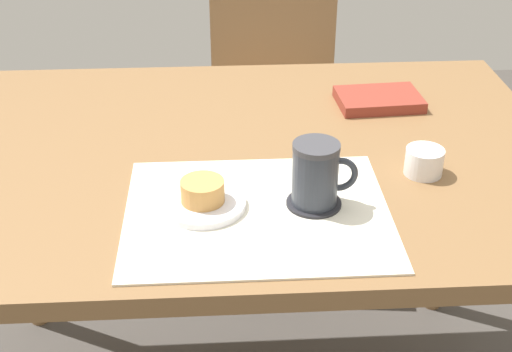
{
  "coord_description": "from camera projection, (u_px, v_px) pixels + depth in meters",
  "views": [
    {
      "loc": [
        -0.04,
        -1.23,
        1.41
      ],
      "look_at": [
        0.02,
        -0.19,
        0.8
      ],
      "focal_mm": 50.0,
      "sensor_mm": 36.0,
      "label": 1
    }
  ],
  "objects": [
    {
      "name": "dining_table",
      "position": [
        241.0,
        182.0,
        1.43
      ],
      "size": [
        1.27,
        0.88,
        0.75
      ],
      "color": "brown",
      "rests_on": "ground_plane"
    },
    {
      "name": "wooden_chair",
      "position": [
        271.0,
        108.0,
        2.2
      ],
      "size": [
        0.46,
        0.46,
        0.85
      ],
      "rotation": [
        0.0,
        0.0,
        3.04
      ],
      "color": "#997047",
      "rests_on": "ground_plane"
    },
    {
      "name": "placemat",
      "position": [
        257.0,
        213.0,
        1.19
      ],
      "size": [
        0.44,
        0.36,
        0.0
      ],
      "primitive_type": "cube",
      "color": "silver",
      "rests_on": "dining_table"
    },
    {
      "name": "pastry_plate",
      "position": [
        203.0,
        204.0,
        1.2
      ],
      "size": [
        0.15,
        0.15,
        0.01
      ],
      "primitive_type": "cylinder",
      "color": "white",
      "rests_on": "placemat"
    },
    {
      "name": "pastry",
      "position": [
        203.0,
        191.0,
        1.19
      ],
      "size": [
        0.07,
        0.07,
        0.04
      ],
      "primitive_type": "cylinder",
      "color": "tan",
      "rests_on": "pastry_plate"
    },
    {
      "name": "coffee_coaster",
      "position": [
        314.0,
        203.0,
        1.21
      ],
      "size": [
        0.09,
        0.09,
        0.0
      ],
      "primitive_type": "cylinder",
      "color": "#232328",
      "rests_on": "placemat"
    },
    {
      "name": "coffee_mug",
      "position": [
        317.0,
        174.0,
        1.18
      ],
      "size": [
        0.11,
        0.08,
        0.11
      ],
      "color": "#2D333D",
      "rests_on": "coffee_coaster"
    },
    {
      "name": "sugar_bowl",
      "position": [
        424.0,
        162.0,
        1.3
      ],
      "size": [
        0.07,
        0.07,
        0.05
      ],
      "primitive_type": "cylinder",
      "color": "white",
      "rests_on": "dining_table"
    },
    {
      "name": "small_book",
      "position": [
        379.0,
        99.0,
        1.57
      ],
      "size": [
        0.19,
        0.14,
        0.02
      ],
      "primitive_type": "cube",
      "rotation": [
        0.0,
        0.0,
        0.07
      ],
      "color": "maroon",
      "rests_on": "dining_table"
    }
  ]
}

